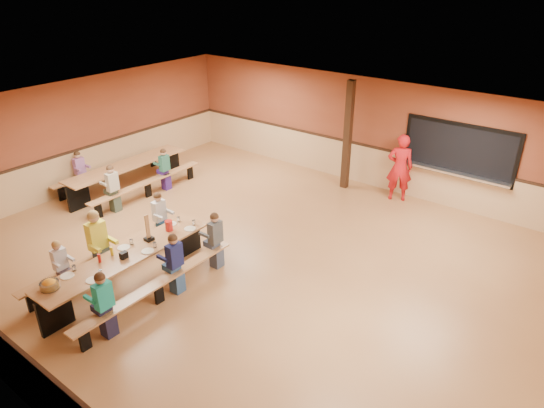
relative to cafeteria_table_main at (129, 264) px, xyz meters
The scene contains 23 objects.
ground 2.58m from the cafeteria_table_main, 64.40° to the left, with size 12.00×12.00×0.00m, color #935F37.
room_envelope 2.54m from the cafeteria_table_main, 64.40° to the left, with size 12.04×10.04×3.02m.
kitchen_pass_through 8.19m from the cafeteria_table_main, 62.98° to the left, with size 2.78×0.28×1.38m.
structural_post 6.81m from the cafeteria_table_main, 82.39° to the left, with size 0.18×0.18×3.00m, color black.
cafeteria_table_main is the anchor object (origin of this frame).
cafeteria_table_second 4.77m from the cafeteria_table_main, 142.91° to the left, with size 1.91×3.70×0.74m.
seated_child_white_left 1.22m from the cafeteria_table_main, 132.70° to the right, with size 0.33×0.27×1.13m, color silver, non-canonical shape.
seated_adult_yellow 0.85m from the cafeteria_table_main, behind, with size 0.46×0.38×1.40m, color #FFF83B, non-canonical shape.
seated_child_grey_left 1.71m from the cafeteria_table_main, 118.95° to the left, with size 0.37×0.30×1.22m, color silver, non-canonical shape.
seated_child_teal_right 1.38m from the cafeteria_table_main, 53.04° to the right, with size 0.38×0.31×1.23m, color #1CA99C, non-canonical shape.
seated_child_navy_right 0.94m from the cafeteria_table_main, 28.48° to the left, with size 0.38×0.31×1.23m, color #171B50, non-canonical shape.
seated_child_char_right 1.75m from the cafeteria_table_main, 61.84° to the left, with size 0.37×0.31×1.22m, color #43484C, non-canonical shape.
seated_child_purple_sec 5.03m from the cafeteria_table_main, 156.99° to the left, with size 0.36×0.29×1.18m, color #9B609B, non-canonical shape.
seated_child_green_sec 4.61m from the cafeteria_table_main, 130.26° to the left, with size 0.35×0.28×1.17m, color #296855, non-canonical shape.
seated_child_tan_sec 3.49m from the cafeteria_table_main, 148.49° to the left, with size 0.38×0.31×1.23m, color #AEA38B, non-canonical shape.
standing_woman 7.25m from the cafeteria_table_main, 70.64° to the left, with size 0.66×0.43×1.81m, color red.
punch_pitcher 1.16m from the cafeteria_table_main, 93.23° to the left, with size 0.16×0.16×0.22m, color red.
chip_bowl 1.50m from the cafeteria_table_main, 95.58° to the right, with size 0.32×0.32×0.15m, color #FFA728, non-canonical shape.
napkin_dispenser 0.31m from the cafeteria_table_main, 58.97° to the right, with size 0.10×0.14×0.13m, color black.
condiment_mustard 0.41m from the cafeteria_table_main, 136.65° to the right, with size 0.06×0.06×0.17m, color yellow.
condiment_ketchup 0.59m from the cafeteria_table_main, 109.35° to the right, with size 0.06×0.06×0.17m, color #B2140F.
table_paddle 0.69m from the cafeteria_table_main, 97.44° to the left, with size 0.16×0.16×0.56m.
place_settings 0.27m from the cafeteria_table_main, ahead, with size 0.65×3.30×0.11m, color beige, non-canonical shape.
Camera 1 is at (5.83, -6.78, 5.64)m, focal length 32.00 mm.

